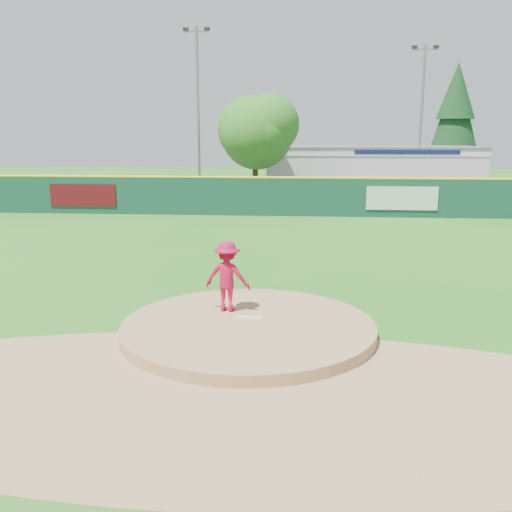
# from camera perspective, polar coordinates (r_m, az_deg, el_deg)

# --- Properties ---
(ground) EXTENTS (120.00, 120.00, 0.00)m
(ground) POSITION_cam_1_polar(r_m,az_deg,el_deg) (12.50, -0.78, -7.78)
(ground) COLOR #286B19
(ground) RESTS_ON ground
(pitchers_mound) EXTENTS (5.50, 5.50, 0.50)m
(pitchers_mound) POSITION_cam_1_polar(r_m,az_deg,el_deg) (12.50, -0.78, -7.78)
(pitchers_mound) COLOR #9E774C
(pitchers_mound) RESTS_ON ground
(pitching_rubber) EXTENTS (0.60, 0.15, 0.04)m
(pitching_rubber) POSITION_cam_1_polar(r_m,az_deg,el_deg) (12.69, -0.65, -6.17)
(pitching_rubber) COLOR white
(pitching_rubber) RESTS_ON pitchers_mound
(infield_dirt_arc) EXTENTS (15.40, 15.40, 0.01)m
(infield_dirt_arc) POSITION_cam_1_polar(r_m,az_deg,el_deg) (9.75, -2.56, -13.77)
(infield_dirt_arc) COLOR #9E774C
(infield_dirt_arc) RESTS_ON ground
(parking_lot) EXTENTS (44.00, 16.00, 0.02)m
(parking_lot) POSITION_cam_1_polar(r_m,az_deg,el_deg) (38.94, 3.13, 5.91)
(parking_lot) COLOR #38383A
(parking_lot) RESTS_ON ground
(pitcher) EXTENTS (1.13, 0.76, 1.63)m
(pitcher) POSITION_cam_1_polar(r_m,az_deg,el_deg) (13.04, -2.89, -2.05)
(pitcher) COLOR #A80E34
(pitcher) RESTS_ON pitchers_mound
(van) EXTENTS (4.75, 2.76, 1.24)m
(van) POSITION_cam_1_polar(r_m,az_deg,el_deg) (34.45, 14.58, 5.77)
(van) COLOR silver
(van) RESTS_ON parking_lot
(pool_building_grp) EXTENTS (15.20, 8.20, 3.31)m
(pool_building_grp) POSITION_cam_1_polar(r_m,az_deg,el_deg) (44.03, 11.28, 8.58)
(pool_building_grp) COLOR silver
(pool_building_grp) RESTS_ON ground
(fence_banners) EXTENTS (20.42, 0.04, 1.20)m
(fence_banners) POSITION_cam_1_polar(r_m,az_deg,el_deg) (29.98, -1.75, 5.94)
(fence_banners) COLOR #500B11
(fence_banners) RESTS_ON ground
(playground_slide) EXTENTS (1.06, 2.98, 1.65)m
(playground_slide) POSITION_cam_1_polar(r_m,az_deg,el_deg) (38.45, -17.90, 6.50)
(playground_slide) COLOR #182DD0
(playground_slide) RESTS_ON ground
(outfield_fence) EXTENTS (40.00, 0.14, 2.07)m
(outfield_fence) POSITION_cam_1_polar(r_m,az_deg,el_deg) (29.88, 2.61, 6.08)
(outfield_fence) COLOR #123A2E
(outfield_fence) RESTS_ON ground
(deciduous_tree) EXTENTS (5.60, 5.60, 7.36)m
(deciduous_tree) POSITION_cam_1_polar(r_m,az_deg,el_deg) (36.82, -0.08, 12.65)
(deciduous_tree) COLOR #382314
(deciduous_tree) RESTS_ON ground
(conifer_tree) EXTENTS (4.40, 4.40, 9.50)m
(conifer_tree) POSITION_cam_1_polar(r_m,az_deg,el_deg) (49.15, 19.30, 13.03)
(conifer_tree) COLOR #382314
(conifer_tree) RESTS_ON ground
(light_pole_left) EXTENTS (1.75, 0.25, 11.00)m
(light_pole_left) POSITION_cam_1_polar(r_m,az_deg,el_deg) (39.38, -5.82, 14.74)
(light_pole_left) COLOR gray
(light_pole_left) RESTS_ON ground
(light_pole_right) EXTENTS (1.75, 0.25, 10.00)m
(light_pole_right) POSITION_cam_1_polar(r_m,az_deg,el_deg) (41.45, 16.21, 13.50)
(light_pole_right) COLOR gray
(light_pole_right) RESTS_ON ground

